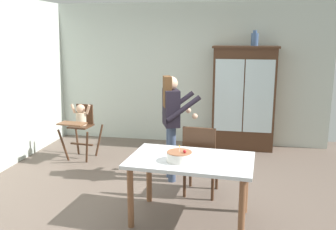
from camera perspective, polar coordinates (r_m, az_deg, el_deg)
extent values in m
plane|color=#66564C|center=(5.01, -1.42, -12.39)|extent=(6.24, 6.24, 0.00)
cube|color=beige|center=(7.18, 3.04, 6.36)|extent=(5.32, 0.06, 2.70)
cube|color=#422819|center=(6.92, 11.60, 2.39)|extent=(1.11, 0.42, 1.86)
cube|color=#422819|center=(6.82, 11.95, 10.28)|extent=(1.17, 0.48, 0.04)
cube|color=silver|center=(6.69, 9.40, 2.95)|extent=(0.50, 0.01, 1.30)
cube|color=silver|center=(6.70, 13.89, 2.77)|extent=(0.50, 0.01, 1.30)
cube|color=#422819|center=(6.90, 11.63, 3.15)|extent=(1.03, 0.36, 0.02)
cylinder|color=#3D567F|center=(6.82, 13.27, 11.32)|extent=(0.13, 0.13, 0.22)
cylinder|color=#3D567F|center=(6.82, 13.33, 12.45)|extent=(0.07, 0.07, 0.05)
cylinder|color=#422819|center=(6.45, -15.89, -4.51)|extent=(0.15, 0.13, 0.56)
cylinder|color=#422819|center=(6.23, -12.45, -4.92)|extent=(0.13, 0.15, 0.56)
cylinder|color=#422819|center=(6.80, -13.92, -3.51)|extent=(0.13, 0.15, 0.56)
cylinder|color=#422819|center=(6.60, -10.61, -3.86)|extent=(0.15, 0.13, 0.56)
cube|color=#422819|center=(6.52, -13.21, -4.42)|extent=(0.42, 0.08, 0.02)
cube|color=#422819|center=(6.44, -13.35, -1.69)|extent=(0.37, 0.37, 0.02)
cube|color=#422819|center=(6.53, -12.76, 0.18)|extent=(0.31, 0.06, 0.34)
cube|color=brown|center=(6.19, -14.63, -1.30)|extent=(0.46, 0.28, 0.02)
cylinder|color=beige|center=(6.43, -13.31, -0.59)|extent=(0.17, 0.17, 0.22)
sphere|color=tan|center=(6.39, -13.39, 0.96)|extent=(0.15, 0.15, 0.15)
cylinder|color=tan|center=(6.46, -14.47, 0.96)|extent=(0.10, 0.05, 0.17)
cylinder|color=tan|center=(6.33, -12.29, 0.83)|extent=(0.10, 0.05, 0.17)
cylinder|color=#3D4C6B|center=(5.33, 0.63, -6.12)|extent=(0.11, 0.11, 0.82)
cylinder|color=#3D4C6B|center=(5.49, 0.31, -5.57)|extent=(0.11, 0.11, 0.82)
cube|color=black|center=(5.24, 0.48, 1.14)|extent=(0.31, 0.41, 0.52)
cube|color=white|center=(5.25, 1.60, 1.18)|extent=(0.03, 0.06, 0.49)
sphere|color=tan|center=(5.18, 0.49, 4.95)|extent=(0.19, 0.19, 0.19)
cube|color=brown|center=(5.19, -0.12, 3.62)|extent=(0.16, 0.22, 0.44)
cylinder|color=black|center=(5.07, 2.44, 0.95)|extent=(0.48, 0.24, 0.37)
sphere|color=tan|center=(5.12, 4.18, -0.20)|extent=(0.08, 0.08, 0.08)
cylinder|color=black|center=(5.45, 1.56, 1.78)|extent=(0.48, 0.24, 0.37)
sphere|color=tan|center=(5.51, 3.18, 0.70)|extent=(0.08, 0.08, 0.08)
cube|color=silver|center=(4.16, 3.54, -7.00)|extent=(1.43, 0.94, 0.04)
cylinder|color=brown|center=(4.16, -5.83, -12.60)|extent=(0.07, 0.07, 0.70)
cylinder|color=brown|center=(3.93, 11.36, -14.30)|extent=(0.07, 0.07, 0.70)
cylinder|color=brown|center=(4.74, -2.95, -9.30)|extent=(0.07, 0.07, 0.70)
cylinder|color=brown|center=(4.55, 11.90, -10.53)|extent=(0.07, 0.07, 0.70)
cylinder|color=white|center=(4.05, 1.77, -6.48)|extent=(0.28, 0.28, 0.10)
cylinder|color=#935B3D|center=(4.04, 1.77, -5.76)|extent=(0.27, 0.27, 0.01)
cylinder|color=#F2E5CC|center=(4.03, 1.78, -5.30)|extent=(0.01, 0.01, 0.06)
cone|color=yellow|center=(4.01, 1.78, -4.73)|extent=(0.02, 0.02, 0.02)
sphere|color=red|center=(3.99, 2.59, -5.66)|extent=(0.04, 0.04, 0.04)
cylinder|color=#422819|center=(5.17, 7.57, -8.99)|extent=(0.04, 0.04, 0.45)
cylinder|color=#422819|center=(5.23, 3.51, -8.65)|extent=(0.04, 0.04, 0.45)
cylinder|color=#422819|center=(4.83, 6.92, -10.55)|extent=(0.04, 0.04, 0.45)
cylinder|color=#422819|center=(4.90, 2.57, -10.16)|extent=(0.04, 0.04, 0.45)
cube|color=#473D38|center=(4.94, 5.20, -6.99)|extent=(0.48, 0.48, 0.03)
cube|color=#422819|center=(4.68, 4.80, -4.83)|extent=(0.42, 0.07, 0.48)
cylinder|color=#422819|center=(4.65, 7.11, -5.00)|extent=(0.03, 0.03, 0.48)
cylinder|color=#422819|center=(4.72, 2.53, -4.65)|extent=(0.03, 0.03, 0.48)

